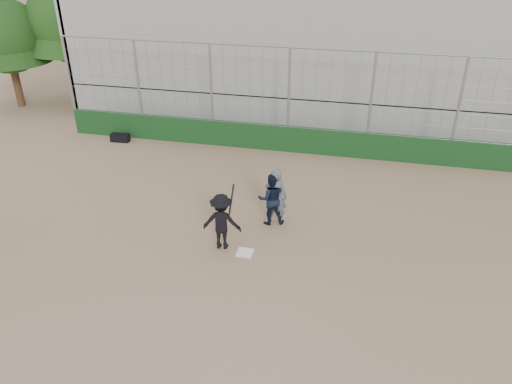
% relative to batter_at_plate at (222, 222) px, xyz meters
% --- Properties ---
extents(ground, '(90.00, 90.00, 0.00)m').
position_rel_batter_at_plate_xyz_m(ground, '(0.68, -0.17, -0.82)').
color(ground, brown).
rests_on(ground, ground).
extents(home_plate, '(0.44, 0.44, 0.02)m').
position_rel_batter_at_plate_xyz_m(home_plate, '(0.68, -0.17, -0.81)').
color(home_plate, white).
rests_on(home_plate, ground).
extents(backstop, '(18.10, 0.25, 4.04)m').
position_rel_batter_at_plate_xyz_m(backstop, '(0.68, 6.83, 0.14)').
color(backstop, '#113514').
rests_on(backstop, ground).
extents(bleachers, '(20.25, 6.70, 6.98)m').
position_rel_batter_at_plate_xyz_m(bleachers, '(0.68, 11.78, 2.11)').
color(bleachers, gray).
rests_on(bleachers, ground).
extents(tree_left, '(4.48, 4.48, 7.00)m').
position_rel_batter_at_plate_xyz_m(tree_left, '(-10.32, 10.83, 3.57)').
color(tree_left, '#341E13').
rests_on(tree_left, ground).
extents(tree_right, '(3.84, 3.84, 6.00)m').
position_rel_batter_at_plate_xyz_m(tree_right, '(-12.82, 9.33, 2.94)').
color(tree_right, '#3D2616').
rests_on(tree_right, ground).
extents(batter_at_plate, '(1.10, 0.78, 1.80)m').
position_rel_batter_at_plate_xyz_m(batter_at_plate, '(0.00, 0.00, 0.00)').
color(batter_at_plate, black).
rests_on(batter_at_plate, ground).
extents(catcher_crouched, '(0.95, 0.83, 1.12)m').
position_rel_batter_at_plate_xyz_m(catcher_crouched, '(1.08, 1.48, -0.26)').
color(catcher_crouched, black).
rests_on(catcher_crouched, ground).
extents(umpire, '(0.67, 0.45, 1.61)m').
position_rel_batter_at_plate_xyz_m(umpire, '(1.20, 1.57, -0.01)').
color(umpire, '#515767').
rests_on(umpire, ground).
extents(equipment_bag, '(0.77, 0.37, 0.36)m').
position_rel_batter_at_plate_xyz_m(equipment_bag, '(-6.13, 6.27, -0.66)').
color(equipment_bag, black).
rests_on(equipment_bag, ground).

